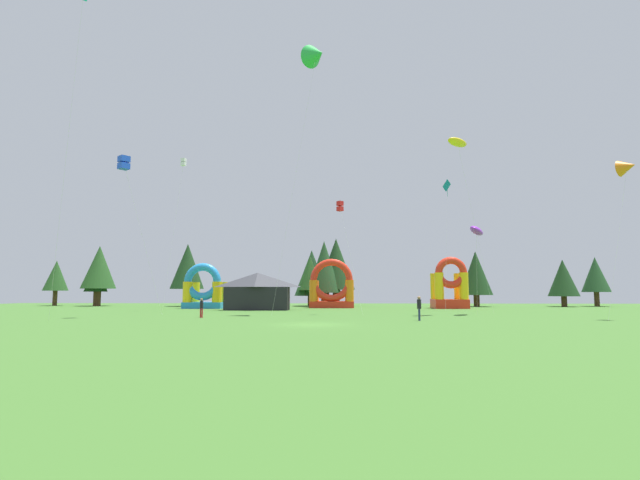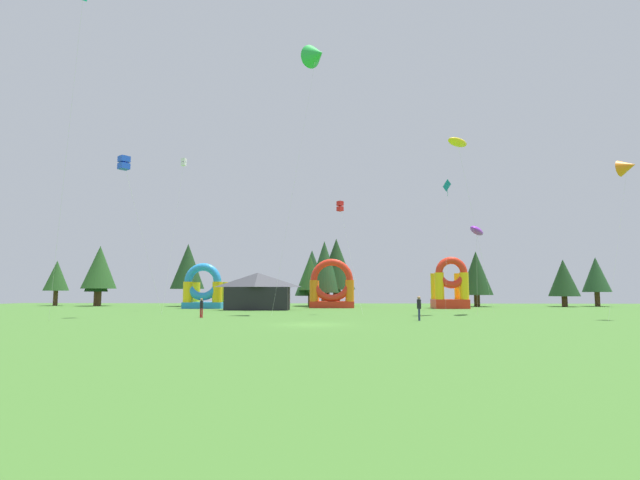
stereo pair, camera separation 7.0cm
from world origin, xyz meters
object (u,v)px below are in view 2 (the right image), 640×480
at_px(kite_blue_box, 124,163).
at_px(inflatable_yellow_castle, 205,292).
at_px(kite_orange_delta, 627,167).
at_px(inflatable_orange_dome, 332,290).
at_px(kite_green_delta, 316,55).
at_px(person_far_side, 201,306).
at_px(festival_tent, 258,291).
at_px(kite_teal_diamond, 448,187).
at_px(kite_yellow_parafoil, 457,142).
at_px(inflatable_red_slide, 450,289).
at_px(kite_red_box, 340,206).
at_px(kite_purple_parafoil, 477,231).
at_px(kite_white_box, 184,163).
at_px(person_near_camera, 419,306).

height_order(kite_blue_box, inflatable_yellow_castle, kite_blue_box).
distance_m(kite_orange_delta, inflatable_orange_dome, 38.48).
height_order(kite_green_delta, person_far_side, kite_green_delta).
bearing_deg(festival_tent, kite_teal_diamond, 5.24).
height_order(kite_yellow_parafoil, inflatable_red_slide, kite_yellow_parafoil).
height_order(person_far_side, inflatable_yellow_castle, inflatable_yellow_castle).
relative_size(kite_red_box, inflatable_orange_dome, 1.69).
bearing_deg(kite_purple_parafoil, kite_yellow_parafoil, -173.61).
height_order(kite_teal_diamond, inflatable_yellow_castle, kite_teal_diamond).
xyz_separation_m(person_far_side, inflatable_yellow_castle, (-6.32, 23.48, 1.17)).
bearing_deg(inflatable_red_slide, kite_green_delta, -133.16).
bearing_deg(inflatable_red_slide, kite_yellow_parafoil, -98.58).
relative_size(kite_white_box, inflatable_red_slide, 2.72).
relative_size(kite_purple_parafoil, kite_red_box, 0.78).
xyz_separation_m(kite_purple_parafoil, kite_yellow_parafoil, (-1.66, -0.19, 8.91)).
relative_size(person_far_side, inflatable_red_slide, 0.24).
bearing_deg(person_far_side, inflatable_red_slide, -118.58).
xyz_separation_m(kite_teal_diamond, inflatable_yellow_castle, (-31.83, 3.55, -13.24)).
height_order(person_far_side, inflatable_red_slide, inflatable_red_slide).
height_order(kite_blue_box, kite_teal_diamond, kite_teal_diamond).
bearing_deg(festival_tent, kite_red_box, -46.63).
relative_size(person_near_camera, inflatable_orange_dome, 0.28).
bearing_deg(kite_teal_diamond, kite_purple_parafoil, -90.64).
xyz_separation_m(kite_orange_delta, person_near_camera, (-17.82, -2.57, -11.47)).
bearing_deg(inflatable_yellow_castle, person_far_side, -74.92).
bearing_deg(kite_orange_delta, kite_red_box, 161.66).
xyz_separation_m(person_far_side, inflatable_red_slide, (26.41, 24.58, 1.56)).
xyz_separation_m(kite_purple_parafoil, kite_white_box, (-32.64, 9.41, 9.72)).
relative_size(kite_purple_parafoil, kite_green_delta, 0.32).
relative_size(inflatable_red_slide, festival_tent, 0.89).
height_order(kite_green_delta, kite_teal_diamond, kite_green_delta).
xyz_separation_m(kite_teal_diamond, person_near_camera, (-7.50, -23.38, -14.28)).
bearing_deg(kite_red_box, inflatable_red_slide, 50.39).
xyz_separation_m(inflatable_red_slide, festival_tent, (-24.61, -6.83, -0.29)).
distance_m(kite_white_box, person_far_side, 24.56).
bearing_deg(person_near_camera, kite_purple_parafoil, 143.04).
height_order(kite_green_delta, kite_red_box, kite_green_delta).
xyz_separation_m(kite_purple_parafoil, kite_green_delta, (-15.86, -0.27, 18.39)).
distance_m(kite_orange_delta, kite_red_box, 25.27).
xyz_separation_m(kite_blue_box, person_far_side, (7.64, -0.74, -12.84)).
bearing_deg(kite_yellow_parafoil, inflatable_orange_dome, 123.47).
xyz_separation_m(person_near_camera, inflatable_orange_dome, (-7.36, 29.82, 1.27)).
distance_m(kite_orange_delta, inflatable_yellow_castle, 49.78).
distance_m(person_near_camera, festival_tent, 26.71).
bearing_deg(kite_purple_parafoil, person_far_side, -164.97).
relative_size(inflatable_red_slide, inflatable_orange_dome, 1.01).
bearing_deg(inflatable_red_slide, kite_white_box, -166.07).
distance_m(kite_purple_parafoil, kite_teal_diamond, 14.96).
distance_m(kite_yellow_parafoil, person_far_side, 29.42).
xyz_separation_m(kite_white_box, inflatable_orange_dome, (17.92, 10.14, -15.54)).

